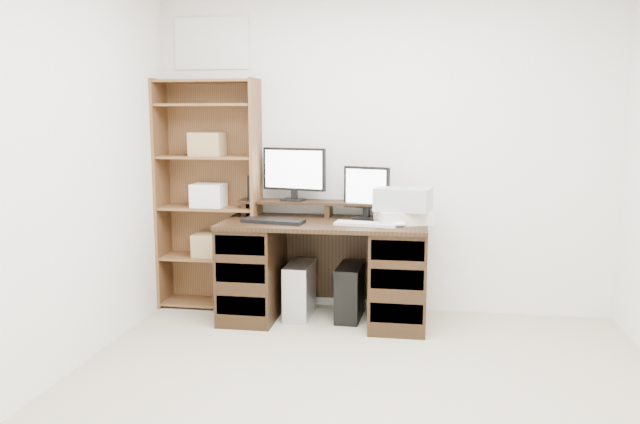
% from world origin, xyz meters
% --- Properties ---
extents(room, '(3.54, 4.04, 2.54)m').
position_xyz_m(room, '(-0.00, 0.00, 1.25)').
color(room, '#B9AF94').
rests_on(room, ground).
extents(desk, '(1.50, 0.70, 0.75)m').
position_xyz_m(desk, '(-0.40, 1.64, 0.39)').
color(desk, black).
rests_on(desk, ground).
extents(riser_shelf, '(1.40, 0.22, 0.12)m').
position_xyz_m(riser_shelf, '(-0.40, 1.85, 0.84)').
color(riser_shelf, black).
rests_on(riser_shelf, desk).
extents(monitor_wide, '(0.51, 0.17, 0.41)m').
position_xyz_m(monitor_wide, '(-0.67, 1.85, 1.10)').
color(monitor_wide, black).
rests_on(monitor_wide, riser_shelf).
extents(monitor_small, '(0.35, 0.18, 0.39)m').
position_xyz_m(monitor_small, '(-0.10, 1.79, 0.96)').
color(monitor_small, black).
rests_on(monitor_small, desk).
extents(speaker, '(0.09, 0.09, 0.19)m').
position_xyz_m(speaker, '(-0.99, 1.83, 0.97)').
color(speaker, black).
rests_on(speaker, riser_shelf).
extents(keyboard_black, '(0.48, 0.23, 0.03)m').
position_xyz_m(keyboard_black, '(-0.76, 1.51, 0.76)').
color(keyboard_black, black).
rests_on(keyboard_black, desk).
extents(keyboard_white, '(0.45, 0.20, 0.02)m').
position_xyz_m(keyboard_white, '(-0.08, 1.51, 0.76)').
color(keyboard_white, silver).
rests_on(keyboard_white, desk).
extents(mouse, '(0.10, 0.08, 0.04)m').
position_xyz_m(mouse, '(0.15, 1.49, 0.77)').
color(mouse, white).
rests_on(mouse, desk).
extents(printer, '(0.44, 0.38, 0.09)m').
position_xyz_m(printer, '(0.17, 1.65, 0.80)').
color(printer, beige).
rests_on(printer, desk).
extents(basket, '(0.43, 0.34, 0.16)m').
position_xyz_m(basket, '(0.17, 1.65, 0.93)').
color(basket, '#A3A8AE').
rests_on(basket, printer).
extents(tower_silver, '(0.19, 0.41, 0.41)m').
position_xyz_m(tower_silver, '(-0.60, 1.68, 0.21)').
color(tower_silver, '#B5B7BC').
rests_on(tower_silver, ground).
extents(tower_black, '(0.19, 0.41, 0.41)m').
position_xyz_m(tower_black, '(-0.21, 1.70, 0.20)').
color(tower_black, black).
rests_on(tower_black, ground).
extents(bookshelf, '(0.80, 0.30, 1.80)m').
position_xyz_m(bookshelf, '(-1.35, 1.86, 0.92)').
color(bookshelf, brown).
rests_on(bookshelf, ground).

